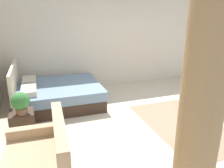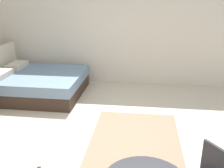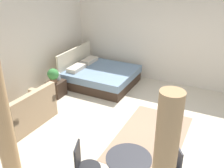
# 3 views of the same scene
# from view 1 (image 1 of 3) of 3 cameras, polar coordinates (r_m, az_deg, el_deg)

# --- Properties ---
(ground_plane) EXTENTS (8.61, 9.51, 0.02)m
(ground_plane) POSITION_cam_1_polar(r_m,az_deg,el_deg) (4.83, 11.48, -9.67)
(ground_plane) COLOR beige
(wall_right) EXTENTS (0.12, 6.51, 2.88)m
(wall_right) POSITION_cam_1_polar(r_m,az_deg,el_deg) (6.88, 0.18, 11.62)
(wall_right) COLOR beige
(wall_right) RESTS_ON ground
(area_rug) EXTENTS (2.38, 1.40, 0.01)m
(area_rug) POSITION_cam_1_polar(r_m,az_deg,el_deg) (4.86, 17.80, -9.81)
(area_rug) COLOR #93755B
(area_rug) RESTS_ON ground
(bed) EXTENTS (1.81, 2.02, 1.05)m
(bed) POSITION_cam_1_polar(r_m,az_deg,el_deg) (5.65, -14.10, -2.47)
(bed) COLOR #38281E
(bed) RESTS_ON ground
(couch) EXTENTS (1.38, 0.87, 0.89)m
(couch) POSITION_cam_1_polar(r_m,az_deg,el_deg) (3.22, -18.01, -19.41)
(couch) COLOR tan
(couch) RESTS_ON ground
(nightstand) EXTENTS (0.45, 0.43, 0.46)m
(nightstand) POSITION_cam_1_polar(r_m,az_deg,el_deg) (4.52, -21.93, -9.30)
(nightstand) COLOR #38281E
(nightstand) RESTS_ON ground
(potted_plant) EXTENTS (0.32, 0.32, 0.41)m
(potted_plant) POSITION_cam_1_polar(r_m,az_deg,el_deg) (4.24, -22.43, -4.36)
(potted_plant) COLOR brown
(potted_plant) RESTS_ON nightstand
(vase) EXTENTS (0.14, 0.14, 0.20)m
(vase) POSITION_cam_1_polar(r_m,az_deg,el_deg) (4.50, -22.30, -4.88)
(vase) COLOR silver
(vase) RESTS_ON nightstand
(curtain_right) EXTENTS (0.29, 0.29, 2.37)m
(curtain_right) POSITION_cam_1_polar(r_m,az_deg,el_deg) (1.79, 20.39, -17.68)
(curtain_right) COLOR tan
(curtain_right) RESTS_ON ground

